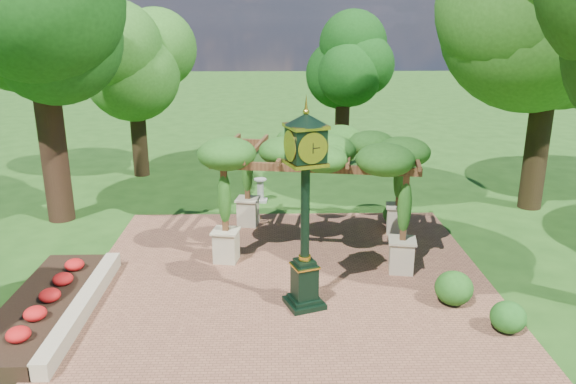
{
  "coord_description": "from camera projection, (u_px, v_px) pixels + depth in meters",
  "views": [
    {
      "loc": [
        -0.33,
        -10.74,
        6.32
      ],
      "look_at": [
        0.0,
        2.5,
        2.2
      ],
      "focal_mm": 35.0,
      "sensor_mm": 36.0,
      "label": 1
    }
  ],
  "objects": [
    {
      "name": "tree_north",
      "position": [
        344.0,
        58.0,
        23.68
      ],
      "size": [
        3.26,
        3.26,
        6.89
      ],
      "color": "black",
      "rests_on": "ground"
    },
    {
      "name": "shrub_mid",
      "position": [
        454.0,
        288.0,
        12.78
      ],
      "size": [
        1.02,
        1.02,
        0.78
      ],
      "primitive_type": "ellipsoid",
      "rotation": [
        0.0,
        0.0,
        0.21
      ],
      "color": "#1E5117",
      "rests_on": "brick_plaza"
    },
    {
      "name": "pedestal_clock",
      "position": [
        305.0,
        194.0,
        12.03
      ],
      "size": [
        1.14,
        1.14,
        4.5
      ],
      "rotation": [
        0.0,
        0.0,
        0.35
      ],
      "color": "black",
      "rests_on": "brick_plaza"
    },
    {
      "name": "brick_plaza",
      "position": [
        290.0,
        300.0,
        13.08
      ],
      "size": [
        10.0,
        12.0,
        0.04
      ],
      "primitive_type": "cube",
      "color": "brown",
      "rests_on": "ground"
    },
    {
      "name": "sundial",
      "position": [
        260.0,
        192.0,
        20.07
      ],
      "size": [
        0.5,
        0.5,
        0.85
      ],
      "rotation": [
        0.0,
        0.0,
        -0.08
      ],
      "color": "gray",
      "rests_on": "ground"
    },
    {
      "name": "tree_east_far",
      "position": [
        556.0,
        7.0,
        17.6
      ],
      "size": [
        5.26,
        5.26,
        9.66
      ],
      "color": "black",
      "rests_on": "ground"
    },
    {
      "name": "border_wall",
      "position": [
        83.0,
        306.0,
        12.44
      ],
      "size": [
        0.35,
        5.0,
        0.4
      ],
      "primitive_type": "cube",
      "color": "#C6B793",
      "rests_on": "ground"
    },
    {
      "name": "flower_bed",
      "position": [
        42.0,
        308.0,
        12.42
      ],
      "size": [
        1.5,
        5.0,
        0.36
      ],
      "primitive_type": "cube",
      "color": "red",
      "rests_on": "ground"
    },
    {
      "name": "shrub_front",
      "position": [
        508.0,
        317.0,
        11.65
      ],
      "size": [
        0.88,
        0.88,
        0.66
      ],
      "primitive_type": "ellipsoid",
      "rotation": [
        0.0,
        0.0,
        0.22
      ],
      "color": "#1D5418",
      "rests_on": "brick_plaza"
    },
    {
      "name": "tree_west_far",
      "position": [
        132.0,
        46.0,
        22.02
      ],
      "size": [
        3.64,
        3.64,
        7.71
      ],
      "color": "black",
      "rests_on": "ground"
    },
    {
      "name": "ground",
      "position": [
        291.0,
        323.0,
        12.13
      ],
      "size": [
        120.0,
        120.0,
        0.0
      ],
      "primitive_type": "plane",
      "color": "#1E4714",
      "rests_on": "ground"
    },
    {
      "name": "shrub_back",
      "position": [
        395.0,
        214.0,
        17.72
      ],
      "size": [
        0.77,
        0.77,
        0.69
      ],
      "primitive_type": "ellipsoid",
      "rotation": [
        0.0,
        0.0,
        0.01
      ],
      "color": "#2B601B",
      "rests_on": "brick_plaza"
    },
    {
      "name": "pergola",
      "position": [
        318.0,
        153.0,
        15.37
      ],
      "size": [
        5.85,
        4.21,
        3.38
      ],
      "rotation": [
        0.0,
        0.0,
        -0.17
      ],
      "color": "#BEB28D",
      "rests_on": "brick_plaza"
    }
  ]
}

